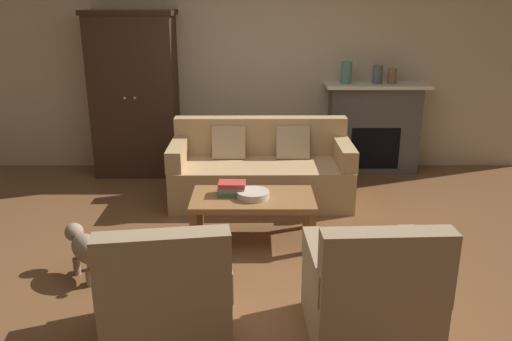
{
  "coord_description": "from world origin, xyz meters",
  "views": [
    {
      "loc": [
        0.07,
        -4.1,
        2.1
      ],
      "look_at": [
        0.06,
        0.61,
        0.55
      ],
      "focal_mm": 36.65,
      "sensor_mm": 36.0,
      "label": 1
    }
  ],
  "objects_px": {
    "fireplace": "(375,127)",
    "armchair_near_right": "(372,296)",
    "mantel_vase_bronze": "(394,76)",
    "mantel_vase_jade": "(348,73)",
    "coffee_table": "(255,202)",
    "dog": "(88,248)",
    "couch": "(263,172)",
    "book_stack": "(234,188)",
    "armoire": "(137,94)",
    "armchair_near_left": "(169,298)",
    "fruit_bowl": "(255,194)",
    "mantel_vase_slate": "(379,75)"
  },
  "relations": [
    {
      "from": "fireplace",
      "to": "armchair_near_right",
      "type": "bearing_deg",
      "value": -102.05
    },
    {
      "from": "mantel_vase_bronze",
      "to": "armchair_near_right",
      "type": "xyz_separation_m",
      "value": [
        -0.93,
        -3.49,
        -0.89
      ]
    },
    {
      "from": "fireplace",
      "to": "mantel_vase_jade",
      "type": "relative_size",
      "value": 4.84
    },
    {
      "from": "coffee_table",
      "to": "dog",
      "type": "bearing_deg",
      "value": -152.87
    },
    {
      "from": "couch",
      "to": "book_stack",
      "type": "bearing_deg",
      "value": -105.8
    },
    {
      "from": "book_stack",
      "to": "dog",
      "type": "xyz_separation_m",
      "value": [
        -1.12,
        -0.72,
        -0.23
      ]
    },
    {
      "from": "armoire",
      "to": "armchair_near_left",
      "type": "distance_m",
      "value": 3.65
    },
    {
      "from": "coffee_table",
      "to": "armchair_near_right",
      "type": "xyz_separation_m",
      "value": [
        0.75,
        -1.47,
        -0.05
      ]
    },
    {
      "from": "fireplace",
      "to": "dog",
      "type": "height_order",
      "value": "fireplace"
    },
    {
      "from": "couch",
      "to": "fruit_bowl",
      "type": "bearing_deg",
      "value": -94.37
    },
    {
      "from": "mantel_vase_bronze",
      "to": "book_stack",
      "type": "bearing_deg",
      "value": -133.54
    },
    {
      "from": "mantel_vase_jade",
      "to": "dog",
      "type": "bearing_deg",
      "value": -132.1
    },
    {
      "from": "armoire",
      "to": "dog",
      "type": "xyz_separation_m",
      "value": [
        0.14,
        -2.63,
        -0.75
      ]
    },
    {
      "from": "couch",
      "to": "armchair_near_right",
      "type": "relative_size",
      "value": 2.19
    },
    {
      "from": "book_stack",
      "to": "fruit_bowl",
      "type": "bearing_deg",
      "value": -21.35
    },
    {
      "from": "couch",
      "to": "armchair_near_left",
      "type": "relative_size",
      "value": 2.19
    },
    {
      "from": "mantel_vase_slate",
      "to": "dog",
      "type": "relative_size",
      "value": 0.45
    },
    {
      "from": "book_stack",
      "to": "mantel_vase_jade",
      "type": "height_order",
      "value": "mantel_vase_jade"
    },
    {
      "from": "dog",
      "to": "book_stack",
      "type": "bearing_deg",
      "value": 32.74
    },
    {
      "from": "coffee_table",
      "to": "mantel_vase_jade",
      "type": "xyz_separation_m",
      "value": [
        1.12,
        2.02,
        0.88
      ]
    },
    {
      "from": "fireplace",
      "to": "couch",
      "type": "relative_size",
      "value": 0.65
    },
    {
      "from": "mantel_vase_slate",
      "to": "dog",
      "type": "xyz_separation_m",
      "value": [
        -2.81,
        -2.69,
        -0.98
      ]
    },
    {
      "from": "fireplace",
      "to": "fruit_bowl",
      "type": "relative_size",
      "value": 4.34
    },
    {
      "from": "fireplace",
      "to": "armoire",
      "type": "height_order",
      "value": "armoire"
    },
    {
      "from": "armchair_near_left",
      "to": "armchair_near_right",
      "type": "height_order",
      "value": "same"
    },
    {
      "from": "mantel_vase_slate",
      "to": "armchair_near_left",
      "type": "xyz_separation_m",
      "value": [
        -2.03,
        -3.52,
        -0.91
      ]
    },
    {
      "from": "couch",
      "to": "fruit_bowl",
      "type": "distance_m",
      "value": 1.05
    },
    {
      "from": "fruit_bowl",
      "to": "couch",
      "type": "bearing_deg",
      "value": 85.63
    },
    {
      "from": "coffee_table",
      "to": "mantel_vase_bronze",
      "type": "bearing_deg",
      "value": 50.2
    },
    {
      "from": "armoire",
      "to": "coffee_table",
      "type": "relative_size",
      "value": 1.8
    },
    {
      "from": "armoire",
      "to": "mantel_vase_slate",
      "type": "distance_m",
      "value": 2.96
    },
    {
      "from": "mantel_vase_slate",
      "to": "fireplace",
      "type": "bearing_deg",
      "value": 90.0
    },
    {
      "from": "mantel_vase_bronze",
      "to": "armchair_near_left",
      "type": "relative_size",
      "value": 0.2
    },
    {
      "from": "armchair_near_left",
      "to": "dog",
      "type": "distance_m",
      "value": 1.14
    },
    {
      "from": "mantel_vase_jade",
      "to": "dog",
      "type": "distance_m",
      "value": 3.76
    },
    {
      "from": "couch",
      "to": "fruit_bowl",
      "type": "height_order",
      "value": "couch"
    },
    {
      "from": "couch",
      "to": "mantel_vase_jade",
      "type": "bearing_deg",
      "value": 44.1
    },
    {
      "from": "mantel_vase_jade",
      "to": "armchair_near_left",
      "type": "relative_size",
      "value": 0.3
    },
    {
      "from": "book_stack",
      "to": "mantel_vase_jade",
      "type": "xyz_separation_m",
      "value": [
        1.31,
        1.97,
        0.77
      ]
    },
    {
      "from": "mantel_vase_bronze",
      "to": "armchair_near_left",
      "type": "bearing_deg",
      "value": -122.12
    },
    {
      "from": "fruit_bowl",
      "to": "armoire",
      "type": "bearing_deg",
      "value": 126.09
    },
    {
      "from": "coffee_table",
      "to": "dog",
      "type": "xyz_separation_m",
      "value": [
        -1.31,
        -0.67,
        -0.12
      ]
    },
    {
      "from": "dog",
      "to": "mantel_vase_bronze",
      "type": "bearing_deg",
      "value": 41.97
    },
    {
      "from": "coffee_table",
      "to": "mantel_vase_slate",
      "type": "xyz_separation_m",
      "value": [
        1.5,
        2.02,
        0.86
      ]
    },
    {
      "from": "armoire",
      "to": "mantel_vase_bronze",
      "type": "bearing_deg",
      "value": 1.1
    },
    {
      "from": "dog",
      "to": "armoire",
      "type": "bearing_deg",
      "value": 93.04
    },
    {
      "from": "fruit_bowl",
      "to": "mantel_vase_bronze",
      "type": "xyz_separation_m",
      "value": [
        1.68,
        2.05,
        0.76
      ]
    },
    {
      "from": "armchair_near_right",
      "to": "couch",
      "type": "bearing_deg",
      "value": 105.14
    },
    {
      "from": "fireplace",
      "to": "book_stack",
      "type": "relative_size",
      "value": 5.03
    },
    {
      "from": "mantel_vase_slate",
      "to": "mantel_vase_bronze",
      "type": "relative_size",
      "value": 1.19
    }
  ]
}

